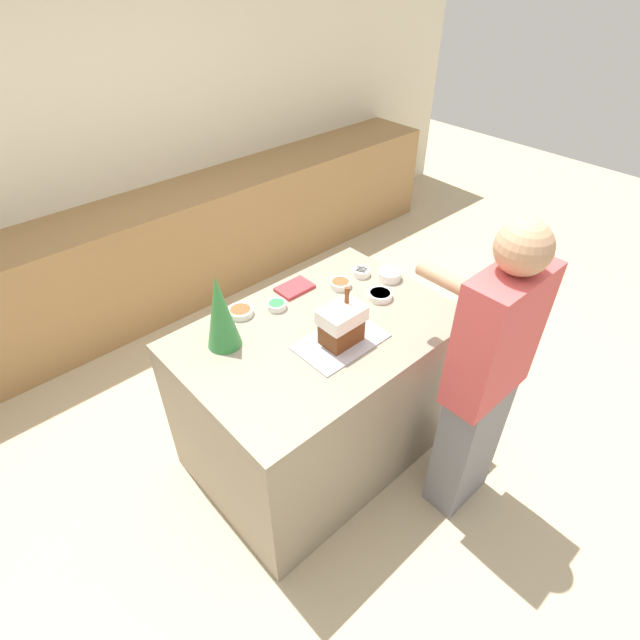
# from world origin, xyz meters

# --- Properties ---
(ground_plane) EXTENTS (12.00, 12.00, 0.00)m
(ground_plane) POSITION_xyz_m (0.00, 0.00, 0.00)
(ground_plane) COLOR #C6B28E
(wall_back) EXTENTS (8.00, 0.05, 2.60)m
(wall_back) POSITION_xyz_m (0.00, 2.37, 1.30)
(wall_back) COLOR beige
(wall_back) RESTS_ON ground_plane
(back_cabinet_block) EXTENTS (6.00, 0.60, 0.93)m
(back_cabinet_block) POSITION_xyz_m (0.00, 2.05, 0.46)
(back_cabinet_block) COLOR #9E7547
(back_cabinet_block) RESTS_ON ground_plane
(kitchen_island) EXTENTS (1.44, 0.98, 0.95)m
(kitchen_island) POSITION_xyz_m (0.00, 0.00, 0.48)
(kitchen_island) COLOR gray
(kitchen_island) RESTS_ON ground_plane
(baking_tray) EXTENTS (0.45, 0.28, 0.01)m
(baking_tray) POSITION_xyz_m (0.02, -0.15, 0.96)
(baking_tray) COLOR #B2B2BC
(baking_tray) RESTS_ON kitchen_island
(gingerbread_house) EXTENTS (0.22, 0.15, 0.29)m
(gingerbread_house) POSITION_xyz_m (0.02, -0.15, 1.07)
(gingerbread_house) COLOR brown
(gingerbread_house) RESTS_ON baking_tray
(decorative_tree) EXTENTS (0.17, 0.17, 0.41)m
(decorative_tree) POSITION_xyz_m (-0.42, 0.23, 1.16)
(decorative_tree) COLOR #33843D
(decorative_tree) RESTS_ON kitchen_island
(candy_bowl_near_tray_left) EXTENTS (0.11, 0.11, 0.04)m
(candy_bowl_near_tray_left) POSITION_xyz_m (-0.04, 0.29, 0.97)
(candy_bowl_near_tray_left) COLOR white
(candy_bowl_near_tray_left) RESTS_ON kitchen_island
(candy_bowl_front_corner) EXTENTS (0.14, 0.14, 0.04)m
(candy_bowl_front_corner) POSITION_xyz_m (-0.22, 0.38, 0.97)
(candy_bowl_front_corner) COLOR white
(candy_bowl_front_corner) RESTS_ON kitchen_island
(candy_bowl_beside_tree) EXTENTS (0.14, 0.14, 0.05)m
(candy_bowl_beside_tree) POSITION_xyz_m (0.63, 0.07, 0.98)
(candy_bowl_beside_tree) COLOR white
(candy_bowl_beside_tree) RESTS_ON kitchen_island
(candy_bowl_far_left) EXTENTS (0.14, 0.14, 0.04)m
(candy_bowl_far_left) POSITION_xyz_m (0.44, -0.02, 0.97)
(candy_bowl_far_left) COLOR white
(candy_bowl_far_left) RESTS_ON kitchen_island
(candy_bowl_center_rear) EXTENTS (0.12, 0.12, 0.04)m
(candy_bowl_center_rear) POSITION_xyz_m (0.36, 0.21, 0.98)
(candy_bowl_center_rear) COLOR white
(candy_bowl_center_rear) RESTS_ON kitchen_island
(candy_bowl_near_tray_right) EXTENTS (0.10, 0.10, 0.04)m
(candy_bowl_near_tray_right) POSITION_xyz_m (0.53, 0.21, 0.98)
(candy_bowl_near_tray_right) COLOR white
(candy_bowl_near_tray_right) RESTS_ON kitchen_island
(cookbook) EXTENTS (0.20, 0.14, 0.02)m
(cookbook) POSITION_xyz_m (0.14, 0.36, 0.96)
(cookbook) COLOR #B23338
(cookbook) RESTS_ON kitchen_island
(person) EXTENTS (0.46, 0.57, 1.74)m
(person) POSITION_xyz_m (0.37, -0.76, 0.90)
(person) COLOR slate
(person) RESTS_ON ground_plane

